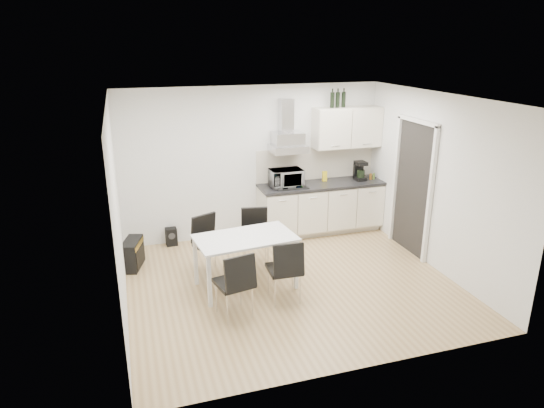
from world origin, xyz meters
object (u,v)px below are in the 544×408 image
(chair_near_left, at_px, (234,284))
(chair_near_right, at_px, (284,270))
(dining_table, at_px, (245,243))
(guitar_amp, at_px, (133,254))
(kitchenette, at_px, (322,187))
(floor_speaker, at_px, (171,237))
(chair_far_right, at_px, (256,239))
(chair_far_left, at_px, (212,246))

(chair_near_left, xyz_separation_m, chair_near_right, (0.72, 0.17, 0.00))
(dining_table, height_order, guitar_amp, dining_table)
(kitchenette, xyz_separation_m, floor_speaker, (-2.66, 0.17, -0.68))
(kitchenette, bearing_deg, dining_table, -138.38)
(chair_far_right, height_order, chair_near_right, same)
(chair_far_right, xyz_separation_m, guitar_amp, (-1.80, 0.49, -0.22))
(kitchenette, relative_size, guitar_amp, 4.42)
(chair_far_left, bearing_deg, guitar_amp, -51.36)
(guitar_amp, bearing_deg, chair_near_right, -23.78)
(dining_table, distance_m, chair_far_right, 0.72)
(kitchenette, bearing_deg, chair_near_left, -132.91)
(kitchenette, bearing_deg, guitar_amp, -171.09)
(kitchenette, distance_m, dining_table, 2.43)
(kitchenette, distance_m, chair_near_left, 3.17)
(chair_far_left, bearing_deg, kitchenette, -178.27)
(chair_far_left, height_order, chair_far_right, same)
(chair_far_left, relative_size, chair_near_right, 1.00)
(chair_near_left, relative_size, floor_speaker, 2.91)
(dining_table, bearing_deg, chair_near_left, -121.56)
(chair_near_right, xyz_separation_m, guitar_amp, (-1.88, 1.61, -0.22))
(chair_near_left, bearing_deg, chair_far_left, 80.29)
(chair_near_right, xyz_separation_m, floor_speaker, (-1.23, 2.30, -0.29))
(chair_far_left, distance_m, floor_speaker, 1.36)
(chair_near_left, xyz_separation_m, guitar_amp, (-1.16, 1.79, -0.22))
(floor_speaker, bearing_deg, chair_far_right, -48.37)
(chair_near_left, height_order, floor_speaker, chair_near_left)
(chair_far_right, bearing_deg, kitchenette, -135.89)
(kitchenette, distance_m, chair_far_left, 2.47)
(chair_far_left, distance_m, chair_near_right, 1.30)
(dining_table, xyz_separation_m, chair_near_right, (0.39, -0.52, -0.22))
(chair_far_right, height_order, guitar_amp, chair_far_right)
(dining_table, xyz_separation_m, chair_far_left, (-0.37, 0.53, -0.22))
(chair_far_left, bearing_deg, dining_table, 100.42)
(guitar_amp, bearing_deg, chair_far_right, 1.82)
(kitchenette, xyz_separation_m, dining_table, (-1.82, -1.61, -0.17))
(floor_speaker, bearing_deg, guitar_amp, -136.40)
(kitchenette, relative_size, chair_near_left, 2.86)
(kitchenette, relative_size, chair_near_right, 2.86)
(chair_near_right, relative_size, floor_speaker, 2.91)
(chair_near_left, distance_m, chair_near_right, 0.74)
(kitchenette, height_order, chair_far_right, kitchenette)
(dining_table, bearing_deg, chair_far_left, 118.65)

